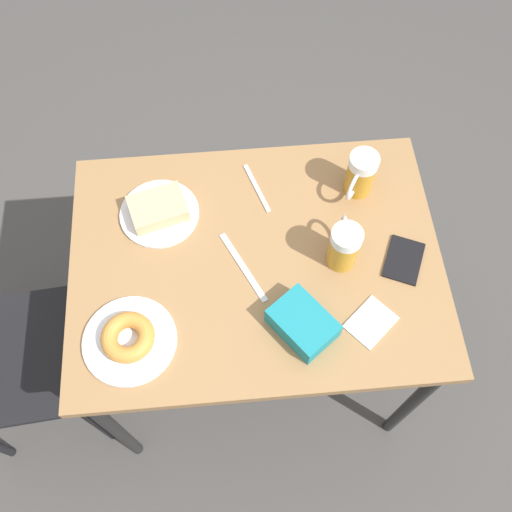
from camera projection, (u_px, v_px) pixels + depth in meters
ground_plane at (256, 351)px, 2.15m from camera, size 8.00×8.00×0.00m
table at (256, 272)px, 1.54m from camera, size 0.71×0.96×0.76m
plate_with_cake at (159, 210)px, 1.52m from camera, size 0.21×0.21×0.05m
plate_with_donut at (129, 339)px, 1.35m from camera, size 0.23×0.23×0.05m
beer_mug_left at (344, 246)px, 1.41m from camera, size 0.13×0.08×0.14m
beer_mug_center at (360, 174)px, 1.51m from camera, size 0.11×0.09×0.14m
napkin_folded at (371, 322)px, 1.39m from camera, size 0.14×0.14×0.00m
fork at (257, 188)px, 1.57m from camera, size 0.16×0.06×0.00m
knife at (243, 267)px, 1.46m from camera, size 0.21×0.11×0.00m
passport_near_edge at (404, 260)px, 1.47m from camera, size 0.15×0.13×0.01m
blue_pouch at (303, 323)px, 1.36m from camera, size 0.19×0.18×0.06m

